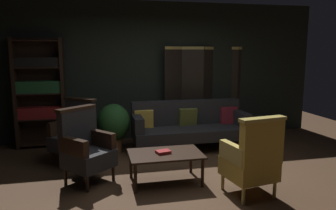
{
  "coord_description": "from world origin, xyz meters",
  "views": [
    {
      "loc": [
        -1.11,
        -4.18,
        1.8
      ],
      "look_at": [
        0.0,
        0.8,
        0.95
      ],
      "focal_mm": 34.43,
      "sensor_mm": 36.0,
      "label": 1
    }
  ],
  "objects_px": {
    "book_red_leather": "(163,152)",
    "armchair_wing_left": "(85,147)",
    "velvet_couch": "(189,125)",
    "potted_plant": "(114,124)",
    "coffee_table": "(165,156)",
    "armchair_wing_right": "(75,133)",
    "bookshelf": "(40,91)",
    "armchair_gilt_accent": "(252,159)",
    "folding_screen": "(210,90)"
  },
  "relations": [
    {
      "from": "bookshelf",
      "to": "armchair_gilt_accent",
      "type": "height_order",
      "value": "bookshelf"
    },
    {
      "from": "folding_screen",
      "to": "velvet_couch",
      "type": "bearing_deg",
      "value": -128.61
    },
    {
      "from": "armchair_wing_right",
      "to": "potted_plant",
      "type": "bearing_deg",
      "value": 29.5
    },
    {
      "from": "bookshelf",
      "to": "velvet_couch",
      "type": "xyz_separation_m",
      "value": [
        2.7,
        -0.74,
        -0.61
      ]
    },
    {
      "from": "armchair_wing_left",
      "to": "potted_plant",
      "type": "relative_size",
      "value": 1.18
    },
    {
      "from": "armchair_gilt_accent",
      "to": "armchair_wing_right",
      "type": "distance_m",
      "value": 2.88
    },
    {
      "from": "armchair_wing_right",
      "to": "book_red_leather",
      "type": "bearing_deg",
      "value": -43.24
    },
    {
      "from": "armchair_gilt_accent",
      "to": "folding_screen",
      "type": "bearing_deg",
      "value": 79.96
    },
    {
      "from": "folding_screen",
      "to": "book_red_leather",
      "type": "bearing_deg",
      "value": -122.66
    },
    {
      "from": "armchair_wing_left",
      "to": "book_red_leather",
      "type": "height_order",
      "value": "armchair_wing_left"
    },
    {
      "from": "bookshelf",
      "to": "velvet_couch",
      "type": "bearing_deg",
      "value": -15.32
    },
    {
      "from": "armchair_wing_right",
      "to": "bookshelf",
      "type": "bearing_deg",
      "value": 122.18
    },
    {
      "from": "folding_screen",
      "to": "velvet_couch",
      "type": "relative_size",
      "value": 1.0
    },
    {
      "from": "velvet_couch",
      "to": "armchair_gilt_accent",
      "type": "xyz_separation_m",
      "value": [
        0.19,
        -2.13,
        0.04
      ]
    },
    {
      "from": "bookshelf",
      "to": "potted_plant",
      "type": "xyz_separation_m",
      "value": [
        1.31,
        -0.68,
        -0.55
      ]
    },
    {
      "from": "velvet_couch",
      "to": "potted_plant",
      "type": "relative_size",
      "value": 2.4
    },
    {
      "from": "armchair_wing_left",
      "to": "armchair_wing_right",
      "type": "xyz_separation_m",
      "value": [
        -0.2,
        0.88,
        0.0
      ]
    },
    {
      "from": "coffee_table",
      "to": "book_red_leather",
      "type": "distance_m",
      "value": 0.07
    },
    {
      "from": "armchair_gilt_accent",
      "to": "armchair_wing_right",
      "type": "bearing_deg",
      "value": 140.83
    },
    {
      "from": "bookshelf",
      "to": "armchair_wing_left",
      "type": "height_order",
      "value": "bookshelf"
    },
    {
      "from": "coffee_table",
      "to": "armchair_wing_right",
      "type": "height_order",
      "value": "armchair_wing_right"
    },
    {
      "from": "armchair_gilt_accent",
      "to": "armchair_wing_left",
      "type": "bearing_deg",
      "value": 155.2
    },
    {
      "from": "velvet_couch",
      "to": "potted_plant",
      "type": "distance_m",
      "value": 1.39
    },
    {
      "from": "potted_plant",
      "to": "folding_screen",
      "type": "bearing_deg",
      "value": 22.01
    },
    {
      "from": "book_red_leather",
      "to": "armchair_wing_left",
      "type": "bearing_deg",
      "value": 164.63
    },
    {
      "from": "potted_plant",
      "to": "armchair_wing_right",
      "type": "bearing_deg",
      "value": -150.5
    },
    {
      "from": "coffee_table",
      "to": "armchair_gilt_accent",
      "type": "xyz_separation_m",
      "value": [
        0.96,
        -0.66,
        0.12
      ]
    },
    {
      "from": "armchair_wing_left",
      "to": "potted_plant",
      "type": "bearing_deg",
      "value": 70.0
    },
    {
      "from": "folding_screen",
      "to": "book_red_leather",
      "type": "height_order",
      "value": "folding_screen"
    },
    {
      "from": "velvet_couch",
      "to": "armchair_wing_left",
      "type": "relative_size",
      "value": 2.04
    },
    {
      "from": "bookshelf",
      "to": "armchair_wing_left",
      "type": "distance_m",
      "value": 2.19
    },
    {
      "from": "book_red_leather",
      "to": "bookshelf",
      "type": "bearing_deg",
      "value": 130.62
    },
    {
      "from": "armchair_gilt_accent",
      "to": "velvet_couch",
      "type": "bearing_deg",
      "value": 95.17
    },
    {
      "from": "coffee_table",
      "to": "folding_screen",
      "type": "bearing_deg",
      "value": 57.82
    },
    {
      "from": "coffee_table",
      "to": "armchair_gilt_accent",
      "type": "height_order",
      "value": "armchair_gilt_accent"
    },
    {
      "from": "folding_screen",
      "to": "book_red_leather",
      "type": "xyz_separation_m",
      "value": [
        -1.53,
        -2.39,
        -0.55
      ]
    },
    {
      "from": "folding_screen",
      "to": "bookshelf",
      "type": "height_order",
      "value": "bookshelf"
    },
    {
      "from": "bookshelf",
      "to": "velvet_couch",
      "type": "relative_size",
      "value": 0.97
    },
    {
      "from": "folding_screen",
      "to": "bookshelf",
      "type": "xyz_separation_m",
      "value": [
        -3.43,
        -0.18,
        0.07
      ]
    },
    {
      "from": "book_red_leather",
      "to": "armchair_wing_right",
      "type": "bearing_deg",
      "value": 136.76
    },
    {
      "from": "armchair_wing_left",
      "to": "book_red_leather",
      "type": "bearing_deg",
      "value": -15.37
    },
    {
      "from": "bookshelf",
      "to": "armchair_wing_right",
      "type": "xyz_separation_m",
      "value": [
        0.66,
        -1.05,
        -0.57
      ]
    },
    {
      "from": "folding_screen",
      "to": "bookshelf",
      "type": "bearing_deg",
      "value": -177.06
    },
    {
      "from": "bookshelf",
      "to": "potted_plant",
      "type": "height_order",
      "value": "bookshelf"
    },
    {
      "from": "armchair_wing_left",
      "to": "armchair_wing_right",
      "type": "distance_m",
      "value": 0.9
    },
    {
      "from": "velvet_couch",
      "to": "armchair_gilt_accent",
      "type": "relative_size",
      "value": 2.04
    },
    {
      "from": "bookshelf",
      "to": "armchair_wing_left",
      "type": "bearing_deg",
      "value": -66.02
    },
    {
      "from": "coffee_table",
      "to": "armchair_wing_left",
      "type": "distance_m",
      "value": 1.12
    },
    {
      "from": "armchair_wing_right",
      "to": "book_red_leather",
      "type": "distance_m",
      "value": 1.7
    },
    {
      "from": "velvet_couch",
      "to": "armchair_wing_right",
      "type": "xyz_separation_m",
      "value": [
        -2.04,
        -0.31,
        0.04
      ]
    }
  ]
}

